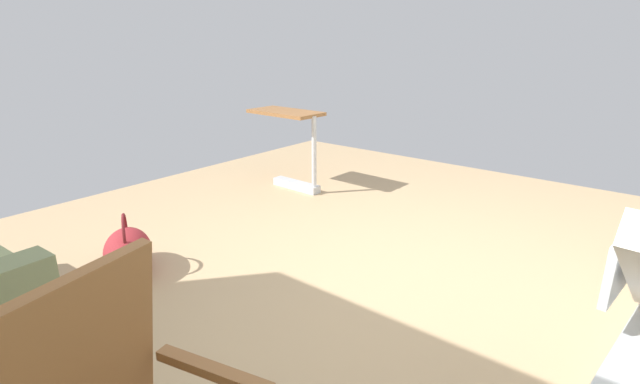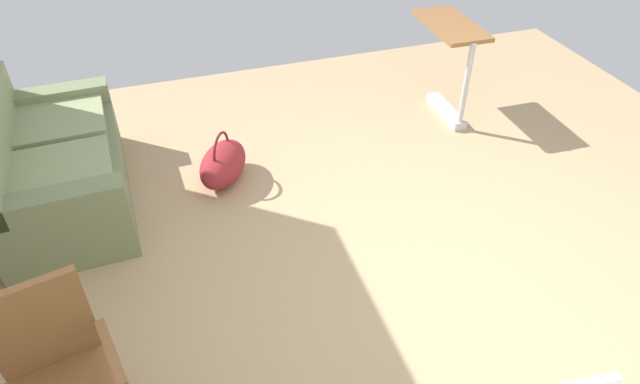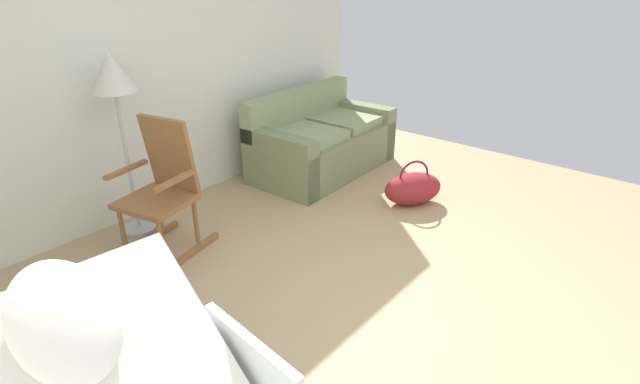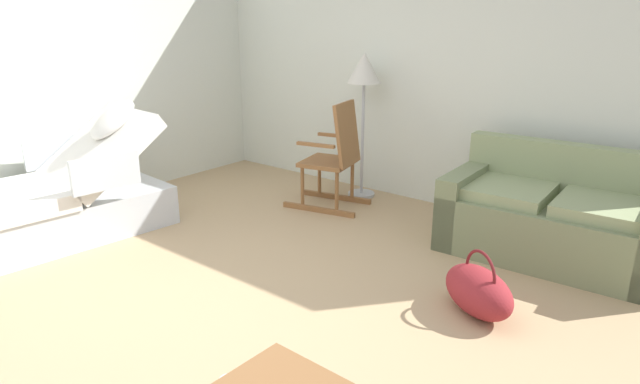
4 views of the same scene
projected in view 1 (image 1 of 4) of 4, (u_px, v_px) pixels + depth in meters
name	position (u px, v px, depth m)	size (l,w,h in m)	color
ground_plane	(374.00, 287.00, 3.10)	(6.66, 6.66, 0.00)	tan
overbed_table	(292.00, 140.00, 4.99)	(0.85, 0.42, 0.84)	#B2B5BA
duffel_bag	(128.00, 251.00, 3.26)	(0.64, 0.56, 0.43)	maroon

